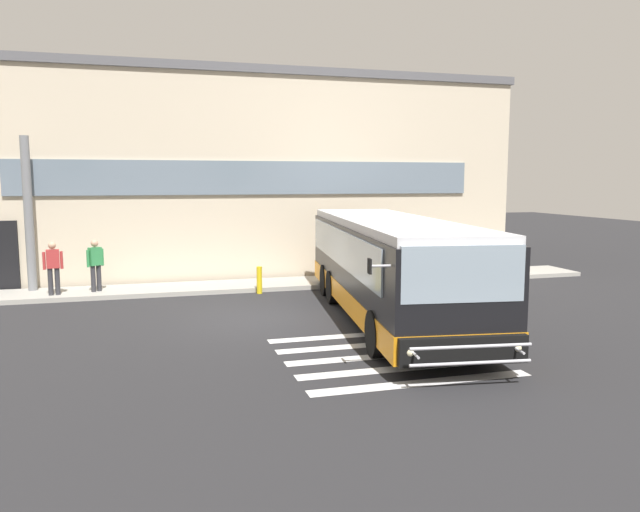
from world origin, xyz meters
The scene contains 9 objects.
ground_plane centered at (0.00, 0.00, -0.01)m, with size 80.00×90.00×0.02m, color #232326.
bay_paint_stripes centered at (2.00, -4.20, 0.00)m, with size 4.40×3.96×0.01m.
terminal_building centered at (-0.69, 11.64, 3.89)m, with size 24.50×13.80×7.79m.
boarding_curb centered at (0.00, 4.80, 0.07)m, with size 26.70×2.00×0.15m, color #9E9B93.
entry_support_column centered at (-6.49, 5.40, 2.63)m, with size 0.28×0.28×4.97m, color slate.
bus_main_foreground centered at (3.40, -0.89, 1.33)m, with size 4.38×11.39×2.70m.
passenger_near_column centered at (-5.69, 4.35, 1.11)m, with size 0.58×0.42×1.68m.
passenger_by_doorway centered at (-4.47, 4.63, 1.08)m, with size 0.50×0.40×1.68m.
safety_bollard_yellow centered at (0.66, 3.60, 0.45)m, with size 0.18×0.18×0.90m, color yellow.
Camera 1 is at (-2.77, -15.92, 3.73)m, focal length 34.10 mm.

